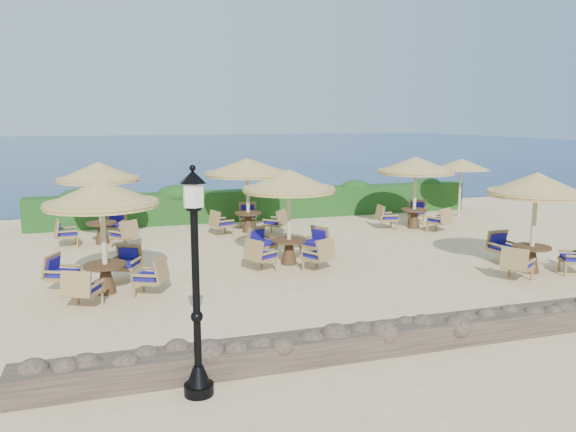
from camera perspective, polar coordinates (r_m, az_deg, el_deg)
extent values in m
plane|color=beige|center=(16.18, 4.33, -4.52)|extent=(120.00, 120.00, 0.00)
plane|color=navy|center=(84.84, -13.62, 6.86)|extent=(160.00, 160.00, 0.00)
cube|color=#153D13|center=(22.77, -2.38, 1.23)|extent=(18.00, 0.90, 1.20)
cube|color=brown|center=(10.88, 16.79, -10.97)|extent=(15.00, 0.65, 0.44)
cylinder|color=black|center=(8.74, -9.04, -16.97)|extent=(0.44, 0.44, 0.16)
cone|color=black|center=(8.65, -9.08, -15.67)|extent=(0.36, 0.36, 0.30)
cylinder|color=black|center=(8.19, -9.31, -7.75)|extent=(0.11, 0.11, 2.40)
cylinder|color=silver|center=(7.88, -9.60, 2.22)|extent=(0.30, 0.30, 0.36)
cone|color=black|center=(7.85, -9.65, 3.95)|extent=(0.40, 0.40, 0.18)
cylinder|color=beige|center=(24.18, 17.07, 2.50)|extent=(0.10, 0.10, 2.20)
cone|color=#A48144|center=(24.08, 17.20, 5.05)|extent=(2.30, 2.30, 0.45)
cylinder|color=beige|center=(13.54, -18.19, -2.62)|extent=(0.12, 0.12, 2.40)
cone|color=#A48144|center=(13.34, -18.46, 2.33)|extent=(2.57, 2.57, 0.55)
cylinder|color=#A48144|center=(13.38, -18.40, 1.14)|extent=(2.51, 2.51, 0.14)
cylinder|color=#4C311B|center=(13.66, -18.08, -4.76)|extent=(0.96, 0.96, 0.06)
cone|color=#4C311B|center=(13.75, -18.00, -6.17)|extent=(0.44, 0.44, 0.64)
cylinder|color=beige|center=(15.49, 0.10, -0.60)|extent=(0.12, 0.12, 2.40)
cone|color=#A48144|center=(15.32, 0.10, 3.75)|extent=(2.57, 2.57, 0.55)
cylinder|color=#A48144|center=(15.35, 0.10, 2.71)|extent=(2.51, 2.51, 0.14)
cylinder|color=#4C311B|center=(15.59, 0.10, -2.48)|extent=(0.96, 0.96, 0.06)
cone|color=#4C311B|center=(15.67, 0.10, -3.73)|extent=(0.44, 0.44, 0.64)
cylinder|color=beige|center=(15.99, 23.66, -1.10)|extent=(0.12, 0.12, 2.40)
cone|color=#A48144|center=(15.83, 23.96, 3.09)|extent=(2.47, 2.47, 0.55)
cylinder|color=#A48144|center=(15.86, 23.89, 2.09)|extent=(2.42, 2.42, 0.14)
cylinder|color=#4C311B|center=(16.09, 23.54, -2.92)|extent=(0.96, 0.96, 0.06)
cone|color=#4C311B|center=(16.17, 23.45, -4.13)|extent=(0.44, 0.44, 0.64)
cylinder|color=beige|center=(19.05, -18.52, 0.86)|extent=(0.12, 0.12, 2.40)
cone|color=#A48144|center=(18.92, -18.71, 4.39)|extent=(2.60, 2.60, 0.55)
cylinder|color=#A48144|center=(18.94, -18.67, 3.55)|extent=(2.54, 2.54, 0.14)
cylinder|color=#4C311B|center=(19.14, -18.43, -0.68)|extent=(0.96, 0.96, 0.06)
cone|color=#4C311B|center=(19.20, -18.38, -1.71)|extent=(0.44, 0.44, 0.64)
cylinder|color=beige|center=(19.99, -4.09, 1.74)|extent=(0.12, 0.12, 2.40)
cone|color=#A48144|center=(19.86, -4.14, 5.12)|extent=(3.05, 3.05, 0.55)
cylinder|color=#A48144|center=(19.88, -4.13, 4.31)|extent=(2.99, 2.99, 0.14)
cylinder|color=#4C311B|center=(20.07, -4.08, 0.28)|extent=(0.96, 0.96, 0.06)
cone|color=#4C311B|center=(20.13, -4.06, -0.71)|extent=(0.44, 0.44, 0.64)
cylinder|color=beige|center=(21.21, 12.75, 1.99)|extent=(0.12, 0.12, 2.40)
cone|color=#A48144|center=(21.09, 12.87, 5.17)|extent=(2.83, 2.83, 0.55)
cylinder|color=#A48144|center=(21.11, 12.84, 4.41)|extent=(2.77, 2.77, 0.14)
cylinder|color=#4C311B|center=(21.29, 12.70, 0.61)|extent=(0.96, 0.96, 0.06)
cone|color=#4C311B|center=(21.35, 12.66, -0.32)|extent=(0.44, 0.44, 0.64)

